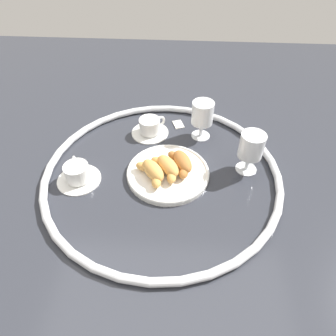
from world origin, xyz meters
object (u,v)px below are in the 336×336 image
coffee_cup_far (78,174)px  juice_glass_right (202,115)px  pastry_plate (168,172)px  croissant_small (167,166)px  croissant_extra (152,171)px  coffee_cup_near (150,127)px  sugar_packet (178,124)px  juice_glass_left (251,148)px  croissant_large (182,162)px

coffee_cup_far → juice_glass_right: size_ratio=0.97×
pastry_plate → croissant_small: bearing=124.8°
pastry_plate → croissant_extra: (-0.02, 0.05, 0.03)m
coffee_cup_far → coffee_cup_near: bearing=-38.0°
croissant_extra → sugar_packet: 0.31m
juice_glass_left → juice_glass_right: same height
croissant_small → croissant_large: bearing=-62.2°
pastry_plate → juice_glass_left: size_ratio=1.87×
pastry_plate → sugar_packet: pastry_plate is taller
pastry_plate → croissant_extra: 0.06m
coffee_cup_near → croissant_extra: bearing=-172.2°
pastry_plate → sugar_packet: (0.27, -0.02, -0.01)m
croissant_large → coffee_cup_far: (-0.06, 0.32, -0.01)m
pastry_plate → coffee_cup_far: 0.28m
sugar_packet → juice_glass_right: bearing=-146.4°
croissant_large → sugar_packet: size_ratio=2.52×
croissant_extra → juice_glass_left: size_ratio=0.85×
croissant_large → croissant_extra: 0.10m
pastry_plate → coffee_cup_far: bearing=98.3°
pastry_plate → coffee_cup_far: coffee_cup_far is taller
pastry_plate → juice_glass_right: juice_glass_right is taller
coffee_cup_far → juice_glass_left: bearing=-81.1°
pastry_plate → croissant_large: 0.05m
croissant_large → coffee_cup_far: size_ratio=0.93×
croissant_small → juice_glass_right: 0.24m
juice_glass_left → sugar_packet: juice_glass_left is taller
croissant_large → croissant_small: (-0.02, 0.04, 0.00)m
croissant_large → coffee_cup_near: size_ratio=0.93×
coffee_cup_far → sugar_packet: (0.31, -0.30, -0.02)m
juice_glass_left → croissant_large: bearing=95.6°
croissant_small → coffee_cup_far: (-0.04, 0.27, -0.01)m
croissant_extra → croissant_small: bearing=-62.9°
juice_glass_left → sugar_packet: bearing=45.1°
coffee_cup_near → juice_glass_right: 0.20m
coffee_cup_near → juice_glass_right: juice_glass_right is taller
coffee_cup_far → croissant_small: bearing=-82.0°
croissant_extra → sugar_packet: size_ratio=2.38×
croissant_large → pastry_plate: bearing=117.3°
croissant_large → sugar_packet: bearing=4.4°
juice_glass_left → sugar_packet: size_ratio=2.80×
pastry_plate → coffee_cup_near: coffee_cup_near is taller
croissant_extra → coffee_cup_far: (-0.02, 0.23, -0.01)m
croissant_small → juice_glass_right: juice_glass_right is taller
croissant_extra → juice_glass_left: juice_glass_left is taller
croissant_small → croissant_extra: bearing=117.1°
coffee_cup_far → juice_glass_left: (0.08, -0.53, 0.07)m
pastry_plate → coffee_cup_near: size_ratio=1.93×
coffee_cup_near → juice_glass_right: (-0.00, -0.19, 0.07)m
pastry_plate → croissant_large: bearing=-62.7°
croissant_extra → juice_glass_right: size_ratio=0.85×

